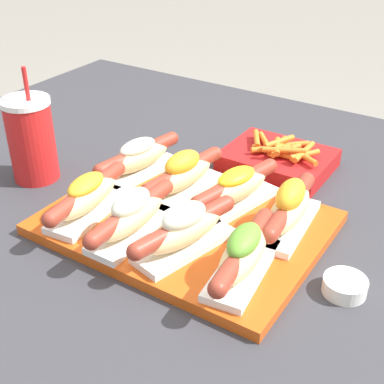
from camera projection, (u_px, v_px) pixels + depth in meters
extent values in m
cube|color=#333338|center=(181.00, 347.00, 1.12)|extent=(1.37, 1.15, 0.71)
cube|color=#CC4C14|center=(185.00, 223.00, 0.87)|extent=(0.43, 0.33, 0.02)
cube|color=white|center=(89.00, 210.00, 0.88)|extent=(0.08, 0.17, 0.01)
ellipsoid|color=#E5C184|center=(87.00, 196.00, 0.86)|extent=(0.06, 0.15, 0.04)
cylinder|color=maroon|center=(87.00, 192.00, 0.86)|extent=(0.04, 0.18, 0.03)
sphere|color=maroon|center=(50.00, 220.00, 0.79)|extent=(0.03, 0.03, 0.03)
sphere|color=maroon|center=(118.00, 169.00, 0.93)|extent=(0.03, 0.03, 0.03)
ellipsoid|color=gold|center=(86.00, 184.00, 0.85)|extent=(0.05, 0.08, 0.03)
cube|color=white|center=(133.00, 231.00, 0.83)|extent=(0.06, 0.16, 0.01)
ellipsoid|color=#E5C184|center=(132.00, 216.00, 0.81)|extent=(0.05, 0.14, 0.04)
cylinder|color=maroon|center=(131.00, 212.00, 0.81)|extent=(0.03, 0.18, 0.03)
sphere|color=maroon|center=(91.00, 241.00, 0.74)|extent=(0.03, 0.03, 0.03)
sphere|color=maroon|center=(165.00, 187.00, 0.87)|extent=(0.03, 0.03, 0.03)
ellipsoid|color=silver|center=(131.00, 202.00, 0.80)|extent=(0.04, 0.08, 0.04)
cube|color=white|center=(184.00, 245.00, 0.80)|extent=(0.10, 0.17, 0.01)
ellipsoid|color=#E5C184|center=(184.00, 230.00, 0.78)|extent=(0.08, 0.15, 0.04)
cylinder|color=maroon|center=(184.00, 226.00, 0.78)|extent=(0.07, 0.18, 0.03)
sphere|color=maroon|center=(135.00, 252.00, 0.72)|extent=(0.03, 0.03, 0.03)
sphere|color=maroon|center=(226.00, 203.00, 0.83)|extent=(0.03, 0.03, 0.03)
ellipsoid|color=silver|center=(184.00, 216.00, 0.77)|extent=(0.06, 0.09, 0.04)
cube|color=white|center=(242.00, 270.00, 0.75)|extent=(0.08, 0.17, 0.01)
ellipsoid|color=#E5C184|center=(243.00, 254.00, 0.73)|extent=(0.07, 0.15, 0.04)
cylinder|color=maroon|center=(244.00, 249.00, 0.73)|extent=(0.05, 0.18, 0.03)
sphere|color=maroon|center=(217.00, 289.00, 0.66)|extent=(0.03, 0.03, 0.03)
sphere|color=maroon|center=(265.00, 217.00, 0.80)|extent=(0.03, 0.03, 0.03)
ellipsoid|color=#5B992D|center=(244.00, 240.00, 0.72)|extent=(0.05, 0.08, 0.03)
cube|color=white|center=(139.00, 171.00, 1.00)|extent=(0.09, 0.17, 0.01)
ellipsoid|color=#E5C184|center=(138.00, 157.00, 0.98)|extent=(0.07, 0.15, 0.04)
cylinder|color=maroon|center=(138.00, 154.00, 0.98)|extent=(0.05, 0.18, 0.03)
sphere|color=maroon|center=(100.00, 171.00, 0.92)|extent=(0.03, 0.03, 0.03)
sphere|color=maroon|center=(172.00, 138.00, 1.04)|extent=(0.03, 0.03, 0.03)
ellipsoid|color=silver|center=(138.00, 147.00, 0.97)|extent=(0.05, 0.08, 0.03)
cube|color=white|center=(184.00, 189.00, 0.94)|extent=(0.08, 0.17, 0.01)
ellipsoid|color=#E5C184|center=(183.00, 175.00, 0.92)|extent=(0.06, 0.15, 0.04)
cylinder|color=maroon|center=(183.00, 172.00, 0.92)|extent=(0.05, 0.18, 0.03)
sphere|color=maroon|center=(147.00, 192.00, 0.86)|extent=(0.03, 0.03, 0.03)
sphere|color=maroon|center=(215.00, 154.00, 0.98)|extent=(0.03, 0.03, 0.03)
ellipsoid|color=gold|center=(183.00, 163.00, 0.91)|extent=(0.05, 0.08, 0.04)
cube|color=white|center=(235.00, 202.00, 0.90)|extent=(0.09, 0.17, 0.01)
ellipsoid|color=#E5C184|center=(236.00, 187.00, 0.89)|extent=(0.08, 0.15, 0.04)
cylinder|color=maroon|center=(236.00, 184.00, 0.88)|extent=(0.06, 0.18, 0.03)
sphere|color=maroon|center=(198.00, 204.00, 0.83)|extent=(0.03, 0.03, 0.03)
sphere|color=maroon|center=(270.00, 166.00, 0.94)|extent=(0.03, 0.03, 0.03)
ellipsoid|color=yellow|center=(236.00, 176.00, 0.88)|extent=(0.06, 0.09, 0.02)
cube|color=white|center=(287.00, 224.00, 0.84)|extent=(0.07, 0.17, 0.01)
ellipsoid|color=#E5C184|center=(289.00, 209.00, 0.83)|extent=(0.06, 0.15, 0.04)
cylinder|color=maroon|center=(289.00, 205.00, 0.83)|extent=(0.04, 0.18, 0.03)
sphere|color=maroon|center=(269.00, 235.00, 0.76)|extent=(0.03, 0.03, 0.03)
sphere|color=maroon|center=(307.00, 180.00, 0.89)|extent=(0.03, 0.03, 0.03)
ellipsoid|color=gold|center=(291.00, 195.00, 0.82)|extent=(0.05, 0.08, 0.04)
cylinder|color=white|center=(345.00, 286.00, 0.74)|extent=(0.06, 0.06, 0.02)
cylinder|color=red|center=(346.00, 282.00, 0.73)|extent=(0.05, 0.05, 0.01)
cylinder|color=red|center=(32.00, 142.00, 0.99)|extent=(0.08, 0.08, 0.15)
cylinder|color=white|center=(25.00, 102.00, 0.95)|extent=(0.09, 0.09, 0.01)
cylinder|color=red|center=(26.00, 84.00, 0.92)|extent=(0.01, 0.01, 0.06)
cube|color=#B21919|center=(278.00, 160.00, 1.05)|extent=(0.20, 0.16, 0.03)
cylinder|color=orange|center=(271.00, 148.00, 1.03)|extent=(0.06, 0.06, 0.01)
cylinder|color=orange|center=(305.00, 155.00, 1.00)|extent=(0.04, 0.06, 0.01)
cylinder|color=orange|center=(272.00, 152.00, 1.02)|extent=(0.08, 0.01, 0.01)
cylinder|color=orange|center=(284.00, 150.00, 1.00)|extent=(0.08, 0.05, 0.01)
cylinder|color=orange|center=(257.00, 139.00, 1.06)|extent=(0.04, 0.07, 0.01)
cylinder|color=orange|center=(304.00, 156.00, 1.00)|extent=(0.07, 0.05, 0.01)
cylinder|color=orange|center=(284.00, 150.00, 1.02)|extent=(0.05, 0.07, 0.01)
cylinder|color=orange|center=(265.00, 142.00, 1.06)|extent=(0.06, 0.07, 0.01)
cylinder|color=orange|center=(279.00, 147.00, 1.03)|extent=(0.02, 0.08, 0.01)
cylinder|color=orange|center=(304.00, 152.00, 1.01)|extent=(0.01, 0.09, 0.01)
cylinder|color=orange|center=(289.00, 145.00, 1.05)|extent=(0.07, 0.06, 0.01)
cylinder|color=orange|center=(277.00, 146.00, 1.02)|extent=(0.04, 0.06, 0.01)
cylinder|color=orange|center=(279.00, 142.00, 1.03)|extent=(0.04, 0.07, 0.01)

